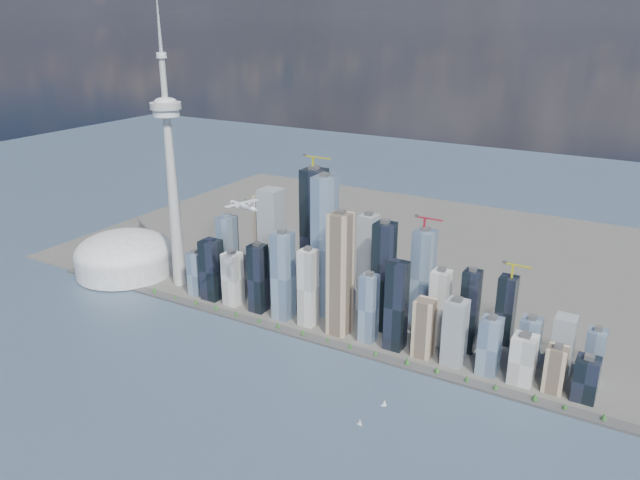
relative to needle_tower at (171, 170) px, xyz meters
The scene contains 10 objects.
ground 491.65m from the needle_tower, 45.94° to the right, with size 4000.00×4000.00×0.00m, color #374861.
seawall 385.07m from the needle_tower, 11.31° to the right, with size 1100.00×22.00×4.00m, color #383838.
land 544.99m from the needle_tower, 52.43° to the left, with size 1400.00×900.00×3.00m, color #4C4C47.
shoreline_trees 380.99m from the needle_tower, 11.31° to the right, with size 960.53×7.20×8.80m.
skyscraper_cluster 390.74m from the needle_tower, ahead, with size 736.00×142.00×274.05m.
needle_tower is the anchor object (origin of this frame).
dome_stadium 241.40m from the needle_tower, behind, with size 200.00×200.00×86.00m.
airplane 273.30m from the needle_tower, 23.84° to the right, with size 67.70×60.41×16.77m.
sailboat_west 609.71m from the needle_tower, 23.77° to the right, with size 7.67×2.90×10.60m.
sailboat_east 600.30m from the needle_tower, 18.14° to the right, with size 7.76×4.11×10.86m.
Camera 1 is at (516.00, -541.03, 509.21)m, focal length 35.00 mm.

